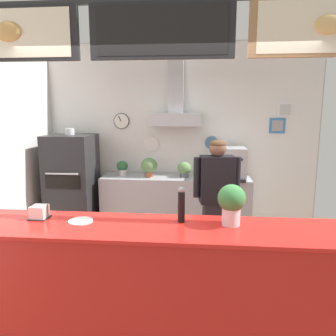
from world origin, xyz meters
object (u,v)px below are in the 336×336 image
object	(u,v)px
shop_worker	(216,204)
pepper_grinder	(181,205)
pizza_oven	(73,185)
potted_basil	(149,166)
napkin_holder	(39,212)
potted_oregano	(184,169)
potted_rosemary	(122,167)
condiment_plate	(81,221)
basil_vase	(231,203)
potted_thyme	(210,171)
espresso_machine	(230,163)

from	to	relation	value
shop_worker	pepper_grinder	bearing A→B (deg)	63.86
pizza_oven	potted_basil	world-z (taller)	pizza_oven
pizza_oven	napkin_holder	distance (m)	2.41
potted_oregano	potted_rosemary	xyz separation A→B (m)	(-1.01, 0.05, 0.00)
napkin_holder	condiment_plate	xyz separation A→B (m)	(0.38, -0.05, -0.05)
shop_worker	pizza_oven	bearing A→B (deg)	-36.53
potted_basil	potted_rosemary	distance (m)	0.46
pizza_oven	potted_rosemary	distance (m)	0.83
pizza_oven	basil_vase	bearing A→B (deg)	-45.80
napkin_holder	pepper_grinder	world-z (taller)	pepper_grinder
pizza_oven	potted_thyme	distance (m)	2.20
potted_thyme	pepper_grinder	size ratio (longest dim) A/B	0.61
pepper_grinder	basil_vase	bearing A→B (deg)	-4.99
shop_worker	potted_rosemary	xyz separation A→B (m)	(-1.45, 1.41, 0.15)
pizza_oven	espresso_machine	bearing A→B (deg)	4.36
potted_basil	basil_vase	world-z (taller)	basil_vase
pizza_oven	condiment_plate	bearing A→B (deg)	-66.74
espresso_machine	potted_rosemary	world-z (taller)	espresso_machine
espresso_machine	condiment_plate	bearing A→B (deg)	-119.90
potted_basil	basil_vase	xyz separation A→B (m)	(1.05, -2.49, 0.16)
potted_basil	napkin_holder	distance (m)	2.55
potted_rosemary	espresso_machine	bearing A→B (deg)	-1.96
pizza_oven	shop_worker	xyz separation A→B (m)	(2.20, -1.17, 0.09)
napkin_holder	condiment_plate	size ratio (longest dim) A/B	0.78
potted_basil	potted_thyme	size ratio (longest dim) A/B	1.66
shop_worker	pepper_grinder	size ratio (longest dim) A/B	5.48
potted_thyme	pepper_grinder	bearing A→B (deg)	-97.61
espresso_machine	potted_oregano	xyz separation A→B (m)	(-0.71, 0.01, -0.11)
potted_oregano	shop_worker	bearing A→B (deg)	-72.36
pizza_oven	potted_oregano	xyz separation A→B (m)	(1.76, 0.20, 0.25)
potted_oregano	condiment_plate	bearing A→B (deg)	-106.33
napkin_holder	shop_worker	bearing A→B (deg)	36.11
potted_oregano	potted_thyme	size ratio (longest dim) A/B	1.32
potted_basil	potted_oregano	distance (m)	0.56
espresso_machine	condiment_plate	distance (m)	2.94
pizza_oven	potted_basil	distance (m)	1.25
pizza_oven	pepper_grinder	size ratio (longest dim) A/B	5.63
shop_worker	espresso_machine	distance (m)	1.41
napkin_holder	condiment_plate	bearing A→B (deg)	-7.53
potted_basil	napkin_holder	world-z (taller)	potted_basil
shop_worker	potted_thyme	size ratio (longest dim) A/B	9.00
potted_rosemary	potted_thyme	xyz separation A→B (m)	(1.43, -0.06, -0.03)
pizza_oven	potted_oregano	distance (m)	1.79
shop_worker	potted_oregano	xyz separation A→B (m)	(-0.44, 1.37, 0.15)
potted_oregano	pepper_grinder	world-z (taller)	pepper_grinder
shop_worker	condiment_plate	bearing A→B (deg)	36.55
pizza_oven	espresso_machine	world-z (taller)	pizza_oven
potted_basil	pizza_oven	bearing A→B (deg)	-171.53
pizza_oven	pepper_grinder	bearing A→B (deg)	-50.97
potted_rosemary	basil_vase	bearing A→B (deg)	-59.68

